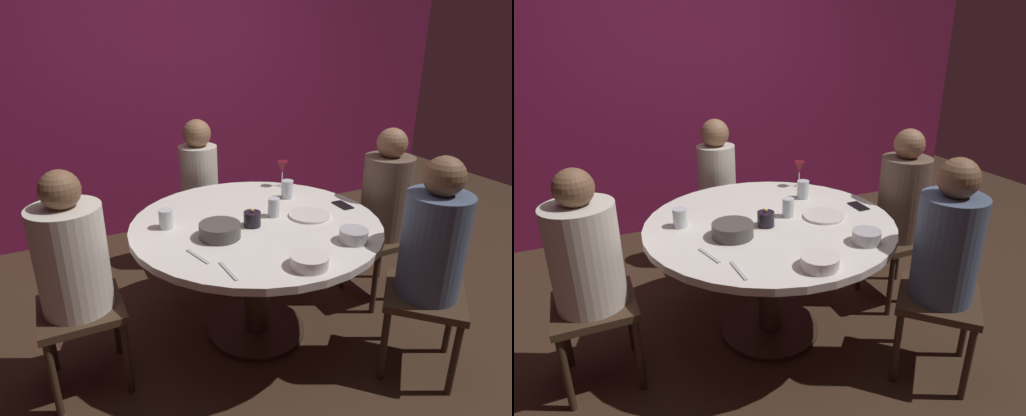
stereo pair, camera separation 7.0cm
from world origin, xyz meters
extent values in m
plane|color=#382619|center=(0.00, 0.00, 0.00)|extent=(8.00, 8.00, 0.00)
cube|color=maroon|center=(0.00, 1.87, 1.30)|extent=(6.00, 0.10, 2.60)
cylinder|color=silver|center=(0.00, 0.00, 0.72)|extent=(1.41, 1.41, 0.04)
cylinder|color=#332319|center=(0.00, 0.00, 0.35)|extent=(0.14, 0.14, 0.70)
cylinder|color=#2D2116|center=(0.00, 0.00, 0.01)|extent=(0.60, 0.60, 0.03)
cube|color=#3F2D1E|center=(-0.97, 0.00, 0.45)|extent=(0.40, 0.40, 0.04)
cylinder|color=beige|center=(-0.97, 0.00, 0.73)|extent=(0.34, 0.34, 0.53)
sphere|color=brown|center=(-0.97, 0.00, 1.08)|extent=(0.18, 0.18, 0.18)
cylinder|color=#332319|center=(-1.14, -0.17, 0.21)|extent=(0.04, 0.04, 0.43)
cylinder|color=#332319|center=(-0.80, -0.17, 0.21)|extent=(0.04, 0.04, 0.43)
cylinder|color=#332319|center=(-1.14, 0.17, 0.21)|extent=(0.04, 0.04, 0.43)
cylinder|color=#332319|center=(-0.80, 0.17, 0.21)|extent=(0.04, 0.04, 0.43)
cube|color=#3F2D1E|center=(0.00, 0.98, 0.45)|extent=(0.40, 0.40, 0.04)
cylinder|color=beige|center=(0.00, 0.98, 0.71)|extent=(0.28, 0.28, 0.49)
sphere|color=#8C6647|center=(0.00, 0.98, 1.05)|extent=(0.21, 0.21, 0.21)
cylinder|color=#332319|center=(-0.17, 1.15, 0.21)|extent=(0.04, 0.04, 0.43)
cylinder|color=#332319|center=(-0.17, 0.81, 0.21)|extent=(0.04, 0.04, 0.43)
cylinder|color=#332319|center=(0.17, 1.15, 0.21)|extent=(0.04, 0.04, 0.43)
cylinder|color=#332319|center=(0.17, 0.81, 0.21)|extent=(0.04, 0.04, 0.43)
cube|color=#3F2D1E|center=(0.94, 0.00, 0.45)|extent=(0.40, 0.40, 0.04)
cylinder|color=brown|center=(0.94, 0.00, 0.74)|extent=(0.31, 0.31, 0.54)
sphere|color=#8C6647|center=(0.94, 0.00, 1.09)|extent=(0.19, 0.19, 0.19)
cylinder|color=#332319|center=(1.11, 0.17, 0.21)|extent=(0.04, 0.04, 0.43)
cylinder|color=#332319|center=(0.77, 0.17, 0.21)|extent=(0.04, 0.04, 0.43)
cylinder|color=#332319|center=(1.11, -0.17, 0.21)|extent=(0.04, 0.04, 0.43)
cylinder|color=#332319|center=(0.77, -0.17, 0.21)|extent=(0.04, 0.04, 0.43)
cube|color=#3F2D1E|center=(0.66, -0.66, 0.45)|extent=(0.57, 0.57, 0.04)
cylinder|color=#475670|center=(0.66, -0.66, 0.74)|extent=(0.45, 0.45, 0.55)
sphere|color=brown|center=(0.66, -0.66, 1.11)|extent=(0.20, 0.20, 0.20)
cylinder|color=#332319|center=(0.90, -0.66, 0.21)|extent=(0.04, 0.04, 0.43)
cylinder|color=#332319|center=(0.66, -0.42, 0.21)|extent=(0.04, 0.04, 0.43)
cylinder|color=#332319|center=(0.66, -0.90, 0.21)|extent=(0.04, 0.04, 0.43)
cylinder|color=#332319|center=(0.42, -0.66, 0.21)|extent=(0.04, 0.04, 0.43)
cylinder|color=black|center=(-0.05, -0.05, 0.78)|extent=(0.09, 0.09, 0.08)
sphere|color=#F9D159|center=(-0.05, -0.05, 0.84)|extent=(0.02, 0.02, 0.02)
cylinder|color=silver|center=(0.43, 0.47, 0.75)|extent=(0.06, 0.06, 0.01)
cylinder|color=silver|center=(0.43, 0.47, 0.79)|extent=(0.01, 0.01, 0.09)
cone|color=maroon|center=(0.43, 0.47, 0.88)|extent=(0.08, 0.08, 0.08)
cylinder|color=silver|center=(0.31, -0.07, 0.75)|extent=(0.24, 0.24, 0.01)
cube|color=black|center=(0.58, -0.02, 0.75)|extent=(0.07, 0.14, 0.01)
cylinder|color=#B7B7BC|center=(0.33, -0.45, 0.78)|extent=(0.15, 0.15, 0.07)
cylinder|color=#4C4742|center=(-0.26, -0.10, 0.78)|extent=(0.22, 0.22, 0.07)
cylinder|color=silver|center=(-0.01, -0.57, 0.77)|extent=(0.18, 0.18, 0.06)
cylinder|color=silver|center=(0.34, 0.25, 0.80)|extent=(0.08, 0.08, 0.12)
cylinder|color=silver|center=(0.12, 0.02, 0.80)|extent=(0.07, 0.07, 0.11)
cylinder|color=silver|center=(-0.48, 0.13, 0.80)|extent=(0.08, 0.08, 0.10)
cube|color=#B7B7BC|center=(-0.36, -0.45, 0.75)|extent=(0.02, 0.18, 0.01)
cube|color=#B7B7BC|center=(-0.43, -0.26, 0.75)|extent=(0.06, 0.18, 0.01)
camera|label=1|loc=(-0.99, -2.03, 1.73)|focal=30.66mm
camera|label=2|loc=(-0.92, -2.06, 1.73)|focal=30.66mm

